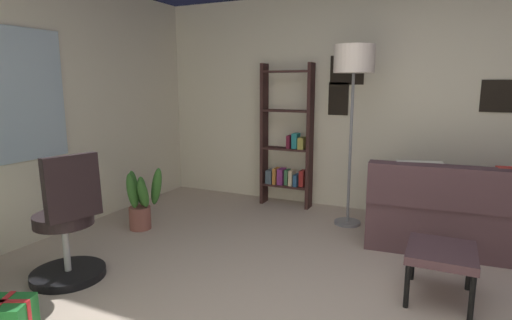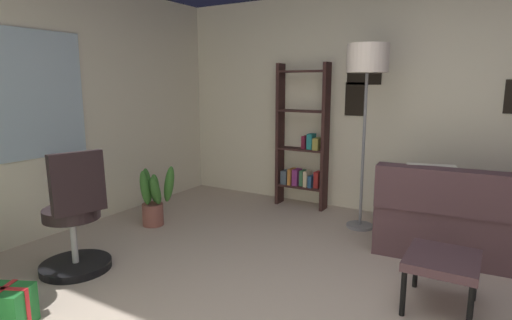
# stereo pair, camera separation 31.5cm
# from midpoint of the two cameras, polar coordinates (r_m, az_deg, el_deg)

# --- Properties ---
(wall_back_with_windows) EXTENTS (5.10, 0.12, 2.55)m
(wall_back_with_windows) POSITION_cam_midpoint_polar(r_m,az_deg,el_deg) (4.36, -27.81, 6.36)
(wall_back_with_windows) COLOR silver
(wall_back_with_windows) RESTS_ON ground_plane
(wall_right_with_frames) EXTENTS (0.12, 6.08, 2.55)m
(wall_right_with_frames) POSITION_cam_midpoint_polar(r_m,az_deg,el_deg) (4.94, 23.69, 6.99)
(wall_right_with_frames) COLOR silver
(wall_right_with_frames) RESTS_ON ground_plane
(couch) EXTENTS (1.81, 1.99, 0.82)m
(couch) POSITION_cam_midpoint_polar(r_m,az_deg,el_deg) (4.45, 33.26, -7.10)
(couch) COLOR #4D3439
(couch) RESTS_ON ground_plane
(footstool) EXTENTS (0.52, 0.45, 0.37)m
(footstool) POSITION_cam_midpoint_polar(r_m,az_deg,el_deg) (3.16, 27.07, -12.63)
(footstool) COLOR #4D3439
(footstool) RESTS_ON ground_plane
(gift_box_green) EXTENTS (0.33, 0.37, 0.27)m
(gift_box_green) POSITION_cam_midpoint_polar(r_m,az_deg,el_deg) (3.06, -28.81, -17.57)
(gift_box_green) COLOR #1E722D
(gift_box_green) RESTS_ON ground_plane
(office_chair) EXTENTS (0.56, 0.57, 1.00)m
(office_chair) POSITION_cam_midpoint_polar(r_m,az_deg,el_deg) (3.56, -21.47, -8.40)
(office_chair) COLOR black
(office_chair) RESTS_ON ground_plane
(bookshelf) EXTENTS (0.18, 0.64, 1.75)m
(bookshelf) POSITION_cam_midpoint_polar(r_m,az_deg,el_deg) (5.07, 8.23, 2.05)
(bookshelf) COLOR #361E1C
(bookshelf) RESTS_ON ground_plane
(floor_lamp) EXTENTS (0.41, 0.41, 1.89)m
(floor_lamp) POSITION_cam_midpoint_polar(r_m,az_deg,el_deg) (4.37, 17.19, 11.91)
(floor_lamp) COLOR slate
(floor_lamp) RESTS_ON ground_plane
(potted_plant) EXTENTS (0.36, 0.38, 0.65)m
(potted_plant) POSITION_cam_midpoint_polar(r_m,az_deg,el_deg) (4.53, -12.03, -5.20)
(potted_plant) COLOR #8E5248
(potted_plant) RESTS_ON ground_plane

